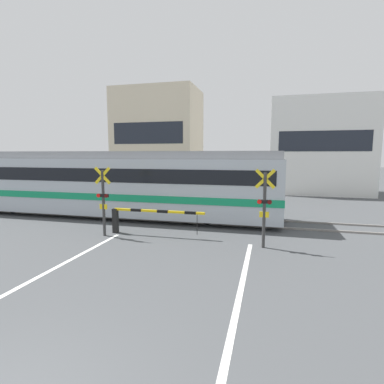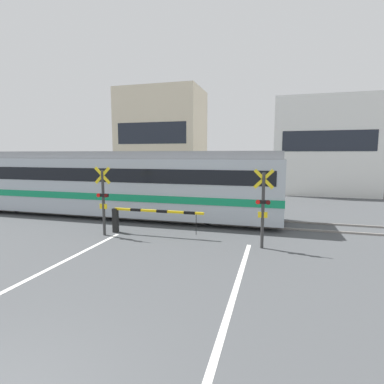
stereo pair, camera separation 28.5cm
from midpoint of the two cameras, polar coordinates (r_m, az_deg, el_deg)
The scene contains 11 objects.
rail_track_near at distance 14.00m, azimuth 1.55°, elevation -5.91°, with size 50.00×0.10×0.08m.
rail_track_far at distance 15.37m, azimuth 2.87°, elevation -4.73°, with size 50.00×0.10×0.08m.
road_stripe_right at distance 5.42m, azimuth 5.92°, elevation -29.32°, with size 0.14×12.54×0.01m.
commuter_train at distance 16.28m, azimuth -14.95°, elevation 1.96°, with size 17.64×2.97×3.36m.
crossing_barrier_near at distance 12.28m, azimuth -9.55°, elevation -4.46°, with size 3.86×0.20×1.04m.
crossing_barrier_far at distance 17.46m, azimuth 10.66°, elevation -1.01°, with size 3.86×0.20×1.04m.
crossing_signal_left at distance 12.28m, azimuth -15.92°, elevation -1.12°, with size 0.68×0.15×2.74m.
crossing_signal_right at distance 10.48m, azimuth 14.13°, elevation -2.46°, with size 0.68×0.15×2.74m.
pedestrian at distance 19.06m, azimuth 7.52°, elevation 0.32°, with size 0.38×0.22×1.66m.
building_left_of_street at distance 28.73m, azimuth -5.41°, elevation 9.88°, with size 7.51×5.21×9.12m.
building_right_of_street at distance 27.05m, azimuth 23.94°, elevation 7.86°, with size 7.72×5.21×7.61m.
Camera 2 is at (3.47, -1.99, 3.23)m, focal length 28.00 mm.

